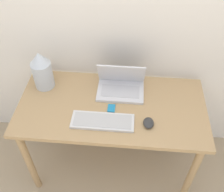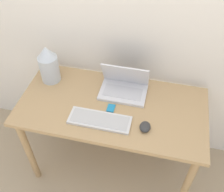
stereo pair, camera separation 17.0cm
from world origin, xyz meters
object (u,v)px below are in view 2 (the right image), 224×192
at_px(laptop, 124,86).
at_px(mp3_player, 111,108).
at_px(keyboard, 100,120).
at_px(mouse, 145,127).
at_px(vase, 49,64).

relative_size(laptop, mp3_player, 4.83).
bearing_deg(keyboard, mp3_player, 68.18).
height_order(laptop, keyboard, laptop).
bearing_deg(mouse, vase, 158.09).
bearing_deg(mouse, laptop, 123.28).
height_order(keyboard, vase, vase).
bearing_deg(laptop, mouse, -56.72).
bearing_deg(laptop, keyboard, -107.32).
relative_size(laptop, vase, 1.13).
bearing_deg(vase, mouse, -21.91).
height_order(laptop, mouse, laptop).
bearing_deg(keyboard, vase, 146.06).
height_order(keyboard, mouse, mouse).
distance_m(vase, mp3_player, 0.55).
relative_size(keyboard, vase, 1.39).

